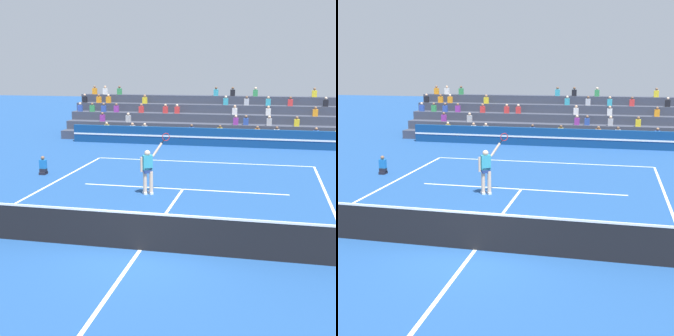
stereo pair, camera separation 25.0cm
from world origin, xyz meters
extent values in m
plane|color=navy|center=(0.00, 0.00, 0.00)|extent=(120.00, 120.00, 0.00)
cube|color=white|center=(0.00, 11.90, 0.00)|extent=(11.00, 0.10, 0.01)
cube|color=white|center=(0.00, 6.43, 0.00)|extent=(8.25, 0.10, 0.01)
cube|color=white|center=(0.00, 0.00, 0.00)|extent=(0.10, 12.85, 0.01)
cube|color=black|center=(0.00, 0.00, 0.50)|extent=(11.90, 0.02, 1.00)
cube|color=white|center=(0.00, 0.00, 1.03)|extent=(11.90, 0.04, 0.06)
cube|color=navy|center=(0.00, 16.84, 0.55)|extent=(18.00, 0.24, 1.10)
cube|color=white|center=(0.00, 16.71, 0.55)|extent=(18.00, 0.02, 0.10)
cube|color=#383D4C|center=(0.00, 18.12, 0.28)|extent=(20.67, 0.95, 0.55)
cube|color=orange|center=(2.59, 17.95, 0.77)|extent=(0.32, 0.22, 0.44)
sphere|color=brown|center=(2.59, 17.95, 1.09)|extent=(0.18, 0.18, 0.18)
cube|color=#B2B2B7|center=(3.77, 17.95, 0.77)|extent=(0.32, 0.22, 0.44)
sphere|color=brown|center=(3.77, 17.95, 1.09)|extent=(0.18, 0.18, 0.18)
cube|color=#B2B2B7|center=(-5.43, 17.95, 0.77)|extent=(0.32, 0.22, 0.44)
sphere|color=tan|center=(-5.43, 17.95, 1.09)|extent=(0.18, 0.18, 0.18)
cube|color=#2D4CA5|center=(-1.52, 17.95, 0.77)|extent=(0.32, 0.22, 0.44)
sphere|color=brown|center=(-1.52, 17.95, 1.09)|extent=(0.18, 0.18, 0.18)
cube|color=#2D4CA5|center=(6.09, 17.95, 0.77)|extent=(0.32, 0.22, 0.44)
sphere|color=#9E7051|center=(6.09, 17.95, 1.09)|extent=(0.18, 0.18, 0.18)
cube|color=#B2B2B7|center=(-4.60, 17.95, 0.77)|extent=(0.32, 0.22, 0.44)
sphere|color=beige|center=(-4.60, 17.95, 1.09)|extent=(0.18, 0.18, 0.18)
cube|color=yellow|center=(-7.20, 17.95, 0.77)|extent=(0.32, 0.22, 0.44)
sphere|color=beige|center=(-7.20, 17.95, 1.09)|extent=(0.18, 0.18, 0.18)
cube|color=yellow|center=(0.28, 17.95, 0.77)|extent=(0.32, 0.22, 0.44)
sphere|color=brown|center=(0.28, 17.95, 1.09)|extent=(0.18, 0.18, 0.18)
cube|color=#383D4C|center=(0.00, 19.07, 0.55)|extent=(20.67, 0.95, 1.10)
cube|color=#B2B2B7|center=(-5.99, 18.90, 1.32)|extent=(0.32, 0.22, 0.44)
sphere|color=beige|center=(-5.99, 18.90, 1.64)|extent=(0.18, 0.18, 0.18)
cube|color=yellow|center=(4.98, 18.90, 1.32)|extent=(0.32, 0.22, 0.44)
sphere|color=brown|center=(4.98, 18.90, 1.64)|extent=(0.18, 0.18, 0.18)
cube|color=purple|center=(-7.82, 18.90, 1.32)|extent=(0.32, 0.22, 0.44)
sphere|color=brown|center=(-7.82, 18.90, 1.64)|extent=(0.18, 0.18, 0.18)
cube|color=#2D4CA5|center=(1.84, 18.90, 1.32)|extent=(0.32, 0.22, 0.44)
sphere|color=brown|center=(1.84, 18.90, 1.64)|extent=(0.18, 0.18, 0.18)
cube|color=purple|center=(1.20, 18.90, 1.32)|extent=(0.32, 0.22, 0.44)
sphere|color=beige|center=(1.20, 18.90, 1.64)|extent=(0.18, 0.18, 0.18)
cube|color=#B2B2B7|center=(3.30, 18.90, 1.32)|extent=(0.32, 0.22, 0.44)
sphere|color=beige|center=(3.30, 18.90, 1.64)|extent=(0.18, 0.18, 0.18)
cube|color=#383D4C|center=(0.00, 20.02, 0.83)|extent=(20.67, 0.95, 1.65)
cube|color=#2D4CA5|center=(-9.81, 19.85, 1.87)|extent=(0.32, 0.22, 0.44)
sphere|color=beige|center=(-9.81, 19.85, 2.19)|extent=(0.18, 0.18, 0.18)
cube|color=#2D4CA5|center=(-8.06, 19.85, 1.87)|extent=(0.32, 0.22, 0.44)
sphere|color=brown|center=(-8.06, 19.85, 2.19)|extent=(0.18, 0.18, 0.18)
cube|color=#338C4C|center=(-8.90, 19.85, 1.87)|extent=(0.32, 0.22, 0.44)
sphere|color=brown|center=(-8.90, 19.85, 2.19)|extent=(0.18, 0.18, 0.18)
cube|color=silver|center=(1.04, 19.85, 1.87)|extent=(0.32, 0.22, 0.44)
sphere|color=tan|center=(1.04, 19.85, 2.19)|extent=(0.18, 0.18, 0.18)
cube|color=orange|center=(6.14, 19.85, 1.87)|extent=(0.32, 0.22, 0.44)
sphere|color=brown|center=(6.14, 19.85, 2.19)|extent=(0.18, 0.18, 0.18)
cube|color=silver|center=(3.21, 19.85, 1.87)|extent=(0.32, 0.22, 0.44)
sphere|color=tan|center=(3.21, 19.85, 2.19)|extent=(0.18, 0.18, 0.18)
cube|color=red|center=(-2.83, 19.85, 1.87)|extent=(0.32, 0.22, 0.44)
sphere|color=beige|center=(-2.83, 19.85, 2.19)|extent=(0.18, 0.18, 0.18)
cube|color=purple|center=(-7.13, 19.85, 1.87)|extent=(0.32, 0.22, 0.44)
sphere|color=brown|center=(-7.13, 19.85, 2.19)|extent=(0.18, 0.18, 0.18)
cube|color=red|center=(-3.64, 19.85, 1.87)|extent=(0.32, 0.22, 0.44)
sphere|color=tan|center=(-3.64, 19.85, 2.19)|extent=(0.18, 0.18, 0.18)
cube|color=red|center=(-5.34, 19.85, 1.87)|extent=(0.32, 0.22, 0.44)
sphere|color=#9E7051|center=(-5.34, 19.85, 2.19)|extent=(0.18, 0.18, 0.18)
cube|color=#383D4C|center=(0.00, 20.97, 1.10)|extent=(20.67, 0.95, 2.20)
cube|color=teal|center=(3.18, 20.80, 2.42)|extent=(0.32, 0.22, 0.44)
sphere|color=tan|center=(3.18, 20.80, 2.74)|extent=(0.18, 0.18, 0.18)
cube|color=orange|center=(-8.74, 20.80, 2.42)|extent=(0.32, 0.22, 0.44)
sphere|color=brown|center=(-8.74, 20.80, 2.74)|extent=(0.18, 0.18, 0.18)
cube|color=#B2B2B7|center=(1.75, 20.80, 2.42)|extent=(0.32, 0.22, 0.44)
sphere|color=brown|center=(1.75, 20.80, 2.74)|extent=(0.18, 0.18, 0.18)
cube|color=red|center=(4.61, 20.80, 2.42)|extent=(0.32, 0.22, 0.44)
sphere|color=brown|center=(4.61, 20.80, 2.74)|extent=(0.18, 0.18, 0.18)
cube|color=black|center=(6.85, 20.80, 2.42)|extent=(0.32, 0.22, 0.44)
sphere|color=beige|center=(6.85, 20.80, 2.74)|extent=(0.18, 0.18, 0.18)
cube|color=orange|center=(-8.02, 20.80, 2.42)|extent=(0.32, 0.22, 0.44)
sphere|color=beige|center=(-8.02, 20.80, 2.74)|extent=(0.18, 0.18, 0.18)
cube|color=black|center=(-9.82, 20.80, 2.42)|extent=(0.32, 0.22, 0.44)
sphere|color=tan|center=(-9.82, 20.80, 2.74)|extent=(0.18, 0.18, 0.18)
cube|color=yellow|center=(-5.33, 20.80, 2.42)|extent=(0.32, 0.22, 0.44)
sphere|color=#9E7051|center=(-5.33, 20.80, 2.74)|extent=(0.18, 0.18, 0.18)
cube|color=teal|center=(0.35, 20.80, 2.42)|extent=(0.32, 0.22, 0.44)
sphere|color=beige|center=(0.35, 20.80, 2.74)|extent=(0.18, 0.18, 0.18)
cube|color=#383D4C|center=(0.00, 21.92, 1.38)|extent=(20.67, 0.95, 2.75)
cube|color=#338C4C|center=(-7.49, 21.75, 2.97)|extent=(0.32, 0.22, 0.44)
sphere|color=brown|center=(-7.49, 21.75, 3.29)|extent=(0.18, 0.18, 0.18)
cube|color=#338C4C|center=(2.29, 21.75, 2.97)|extent=(0.32, 0.22, 0.44)
sphere|color=beige|center=(2.29, 21.75, 3.29)|extent=(0.18, 0.18, 0.18)
cube|color=yellow|center=(6.18, 21.75, 2.97)|extent=(0.32, 0.22, 0.44)
sphere|color=brown|center=(6.18, 21.75, 3.29)|extent=(0.18, 0.18, 0.18)
cube|color=orange|center=(-9.40, 21.75, 2.97)|extent=(0.32, 0.22, 0.44)
sphere|color=brown|center=(-9.40, 21.75, 3.29)|extent=(0.18, 0.18, 0.18)
cube|color=black|center=(0.73, 21.75, 2.97)|extent=(0.32, 0.22, 0.44)
sphere|color=brown|center=(0.73, 21.75, 3.29)|extent=(0.18, 0.18, 0.18)
cube|color=teal|center=(-0.43, 21.75, 2.97)|extent=(0.32, 0.22, 0.44)
sphere|color=brown|center=(-0.43, 21.75, 3.29)|extent=(0.18, 0.18, 0.18)
cube|color=silver|center=(-8.59, 21.75, 2.97)|extent=(0.32, 0.22, 0.44)
sphere|color=tan|center=(-8.59, 21.75, 3.29)|extent=(0.18, 0.18, 0.18)
cube|color=black|center=(-6.64, 7.69, 0.06)|extent=(0.28, 0.36, 0.12)
cube|color=black|center=(-6.64, 7.69, 0.18)|extent=(0.28, 0.24, 0.18)
cube|color=#1966B2|center=(-6.64, 7.69, 0.47)|extent=(0.30, 0.18, 0.40)
sphere|color=brown|center=(-6.64, 7.69, 0.76)|extent=(0.17, 0.17, 0.17)
cylinder|color=beige|center=(-1.28, 5.39, 0.45)|extent=(0.14, 0.14, 0.90)
cylinder|color=beige|center=(-1.05, 5.44, 0.45)|extent=(0.14, 0.14, 0.90)
cube|color=navy|center=(-1.18, 5.42, 0.94)|extent=(0.38, 0.34, 0.20)
cube|color=teal|center=(-1.18, 5.42, 1.24)|extent=(0.41, 0.36, 0.56)
sphere|color=beige|center=(-1.18, 5.42, 1.60)|extent=(0.22, 0.22, 0.22)
cube|color=white|center=(-1.30, 5.42, 0.04)|extent=(0.24, 0.28, 0.09)
cube|color=white|center=(-1.07, 5.47, 0.04)|extent=(0.24, 0.28, 0.09)
cylinder|color=beige|center=(-1.39, 5.29, 1.18)|extent=(0.09, 0.09, 0.56)
cylinder|color=beige|center=(-0.85, 5.64, 1.70)|extent=(0.41, 0.31, 0.54)
cylinder|color=black|center=(-0.65, 5.77, 2.02)|extent=(0.15, 0.11, 0.20)
torus|color=#B21E1E|center=(-0.56, 5.83, 2.17)|extent=(0.38, 0.26, 0.43)
sphere|color=#C6DB33|center=(-2.36, 1.23, 0.03)|extent=(0.07, 0.07, 0.07)
camera|label=1|loc=(3.17, -11.29, 4.80)|focal=50.00mm
camera|label=2|loc=(3.41, -11.23, 4.80)|focal=50.00mm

